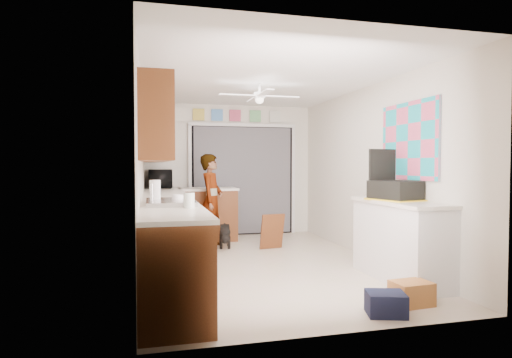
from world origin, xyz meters
TOP-DOWN VIEW (x-y plane):
  - floor at (0.00, 0.00)m, footprint 5.00×5.00m
  - ceiling at (0.00, 0.00)m, footprint 5.00×5.00m
  - wall_back at (0.00, 2.50)m, footprint 3.20×0.00m
  - wall_front at (0.00, -2.50)m, footprint 3.20×0.00m
  - wall_left at (-1.60, 0.00)m, footprint 0.00×5.00m
  - wall_right at (1.60, 0.00)m, footprint 0.00×5.00m
  - left_base_cabinets at (-1.30, 0.00)m, footprint 0.60×4.80m
  - left_countertop at (-1.29, 0.00)m, footprint 0.62×4.80m
  - upper_cabinets at (-1.44, 0.20)m, footprint 0.32×4.00m
  - sink_basin at (-1.29, -1.00)m, footprint 0.50×0.76m
  - faucet at (-1.48, -1.00)m, footprint 0.03×0.03m
  - peninsula_base at (-0.50, 2.00)m, footprint 1.00×0.60m
  - peninsula_top at (-0.50, 2.00)m, footprint 1.04×0.64m
  - back_opening_recess at (0.25, 2.47)m, footprint 2.00×0.06m
  - curtain_panel at (0.25, 2.43)m, footprint 1.90×0.03m
  - door_trim_left at (-0.77, 2.44)m, footprint 0.06×0.04m
  - door_trim_right at (1.27, 2.44)m, footprint 0.06×0.04m
  - door_trim_head at (0.25, 2.44)m, footprint 2.10×0.04m
  - header_frame_0 at (-0.60, 2.47)m, footprint 0.22×0.02m
  - header_frame_1 at (-0.25, 2.47)m, footprint 0.22×0.02m
  - header_frame_2 at (0.10, 2.47)m, footprint 0.22×0.02m
  - header_frame_3 at (0.50, 2.47)m, footprint 0.22×0.02m
  - header_frame_4 at (0.90, 2.47)m, footprint 0.22×0.02m
  - route66_sign at (-0.95, 2.47)m, footprint 0.22×0.02m
  - right_counter_base at (1.35, -1.20)m, footprint 0.50×1.40m
  - right_counter_top at (1.34, -1.20)m, footprint 0.54×1.44m
  - abstract_painting at (1.58, -1.00)m, footprint 0.03×1.15m
  - ceiling_fan at (0.00, 0.20)m, footprint 1.14×1.14m
  - microwave at (-1.32, 2.17)m, footprint 0.41×0.60m
  - cup at (-1.21, -0.94)m, footprint 0.16×0.16m
  - jar_a at (-1.13, -1.44)m, footprint 0.12×0.12m
  - paper_towel_roll at (-1.45, -0.86)m, footprint 0.14×0.14m
  - suitcase at (1.32, -1.12)m, footprint 0.51×0.61m
  - suitcase_rim at (1.32, -1.12)m, footprint 0.56×0.67m
  - suitcase_lid at (1.32, -0.83)m, footprint 0.42×0.13m
  - cardboard_box at (0.96, -2.01)m, footprint 0.38×0.30m
  - navy_crate at (0.57, -2.20)m, footprint 0.40×0.37m
  - cabinet_door_panel at (0.40, 0.92)m, footprint 0.40×0.20m
  - man at (-0.51, 1.42)m, footprint 0.56×0.66m
  - dog at (-0.32, 1.25)m, footprint 0.30×0.54m

SIDE VIEW (x-z plane):
  - floor at x=0.00m, z-range 0.00..0.00m
  - navy_crate at x=0.57m, z-range 0.00..0.21m
  - cardboard_box at x=0.96m, z-range 0.00..0.23m
  - dog at x=-0.32m, z-range 0.00..0.40m
  - cabinet_door_panel at x=0.40m, z-range 0.00..0.57m
  - left_base_cabinets at x=-1.30m, z-range 0.00..0.90m
  - peninsula_base at x=-0.50m, z-range 0.00..0.90m
  - right_counter_base at x=1.35m, z-range 0.00..0.90m
  - man at x=-0.51m, z-range 0.00..1.53m
  - left_countertop at x=-1.29m, z-range 0.90..0.94m
  - peninsula_top at x=-0.50m, z-range 0.90..0.94m
  - right_counter_top at x=1.34m, z-range 0.90..0.94m
  - suitcase_rim at x=1.32m, z-range 0.93..0.95m
  - sink_basin at x=-1.29m, z-range 0.92..0.98m
  - cup at x=-1.21m, z-range 0.94..1.04m
  - jar_a at x=-1.13m, z-range 0.94..1.09m
  - faucet at x=-1.48m, z-range 0.94..1.16m
  - back_opening_recess at x=0.25m, z-range 0.00..2.10m
  - door_trim_left at x=-0.77m, z-range 0.00..2.10m
  - door_trim_right at x=1.27m, z-range 0.00..2.10m
  - curtain_panel at x=0.25m, z-range 0.03..2.08m
  - suitcase at x=1.32m, z-range 0.94..1.17m
  - paper_towel_roll at x=-1.45m, z-range 0.94..1.19m
  - microwave at x=-1.32m, z-range 0.94..1.27m
  - wall_back at x=0.00m, z-range -0.35..2.85m
  - wall_front at x=0.00m, z-range -0.35..2.85m
  - wall_left at x=-1.60m, z-range -1.25..3.75m
  - wall_right at x=1.60m, z-range -1.25..3.75m
  - suitcase_lid at x=1.32m, z-range 1.05..1.55m
  - abstract_painting at x=1.58m, z-range 1.17..2.12m
  - upper_cabinets at x=-1.44m, z-range 1.40..2.20m
  - door_trim_head at x=0.25m, z-range 2.09..2.15m
  - header_frame_0 at x=-0.60m, z-range 2.19..2.41m
  - header_frame_1 at x=-0.25m, z-range 2.19..2.41m
  - header_frame_2 at x=0.10m, z-range 2.19..2.41m
  - header_frame_3 at x=0.50m, z-range 2.19..2.41m
  - header_frame_4 at x=0.90m, z-range 2.19..2.41m
  - route66_sign at x=-0.95m, z-range 2.17..2.43m
  - ceiling_fan at x=0.00m, z-range 2.20..2.44m
  - ceiling at x=0.00m, z-range 2.50..2.50m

